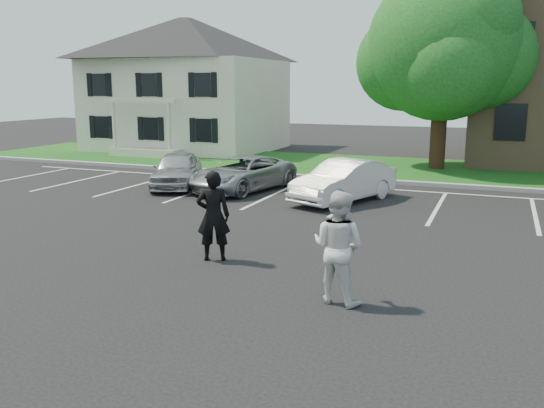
% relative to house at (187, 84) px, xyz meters
% --- Properties ---
extents(ground_plane, '(90.00, 90.00, 0.00)m').
position_rel_house_xyz_m(ground_plane, '(13.00, -19.97, -3.83)').
color(ground_plane, black).
rests_on(ground_plane, ground).
extents(curb, '(40.00, 0.30, 0.15)m').
position_rel_house_xyz_m(curb, '(13.00, -7.97, -3.75)').
color(curb, gray).
rests_on(curb, ground).
extents(grass_strip, '(44.00, 8.00, 0.08)m').
position_rel_house_xyz_m(grass_strip, '(13.00, -3.97, -3.79)').
color(grass_strip, '#0F4F0F').
rests_on(grass_strip, ground).
extents(stall_lines, '(34.00, 5.36, 0.01)m').
position_rel_house_xyz_m(stall_lines, '(14.40, -11.02, -3.82)').
color(stall_lines, silver).
rests_on(stall_lines, ground).
extents(house, '(10.30, 9.22, 7.60)m').
position_rel_house_xyz_m(house, '(0.00, 0.00, 0.00)').
color(house, beige).
rests_on(house, ground).
extents(tree, '(7.80, 7.20, 8.80)m').
position_rel_house_xyz_m(tree, '(14.92, -3.31, 1.52)').
color(tree, black).
rests_on(tree, ground).
extents(man_black_suit, '(0.86, 0.74, 1.99)m').
position_rel_house_xyz_m(man_black_suit, '(11.83, -19.48, -2.83)').
color(man_black_suit, black).
rests_on(man_black_suit, ground).
extents(man_white_shirt, '(1.12, 0.96, 2.01)m').
position_rel_house_xyz_m(man_white_shirt, '(15.01, -20.88, -2.83)').
color(man_white_shirt, silver).
rests_on(man_white_shirt, ground).
extents(car_silver_west, '(2.88, 4.21, 1.33)m').
position_rel_house_xyz_m(car_silver_west, '(6.25, -11.73, -3.16)').
color(car_silver_west, '#A9A9AE').
rests_on(car_silver_west, ground).
extents(car_silver_minivan, '(3.09, 4.88, 1.25)m').
position_rel_house_xyz_m(car_silver_minivan, '(8.86, -11.47, -3.20)').
color(car_silver_minivan, '#94969B').
rests_on(car_silver_minivan, ground).
extents(car_white_sedan, '(2.89, 4.39, 1.37)m').
position_rel_house_xyz_m(car_white_sedan, '(12.79, -12.10, -3.15)').
color(car_white_sedan, silver).
rests_on(car_white_sedan, ground).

